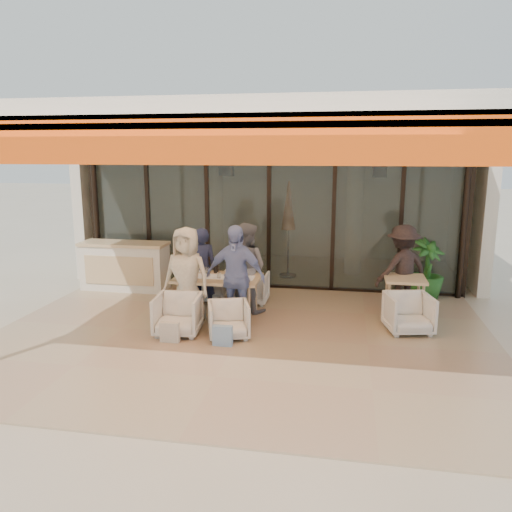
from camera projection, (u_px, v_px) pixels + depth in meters
The scene contains 21 objects.
ground at pixel (240, 337), 7.97m from camera, with size 70.00×70.00×0.00m, color #C6B293.
terrace_floor at pixel (240, 337), 7.97m from camera, with size 8.00×6.00×0.01m, color tan.
terrace_structure at pixel (234, 127), 7.05m from camera, with size 8.00×6.00×3.40m.
glass_storefront at pixel (269, 215), 10.53m from camera, with size 8.08×0.10×3.20m.
interior_block at pixel (283, 179), 12.63m from camera, with size 9.05×3.62×3.52m.
host_counter at pixel (125, 266), 10.59m from camera, with size 1.85×0.65×1.04m.
dining_table at pixel (217, 280), 8.82m from camera, with size 1.50×0.90×0.93m.
chair_far_left at pixel (209, 283), 9.87m from camera, with size 0.69×0.65×0.71m, color silver.
chair_far_right at pixel (251, 286), 9.73m from camera, with size 0.65×0.61×0.67m, color silver.
chair_near_left at pixel (178, 313), 8.04m from camera, with size 0.71×0.66×0.73m, color silver.
chair_near_right at pixel (229, 318), 7.90m from camera, with size 0.63×0.59×0.64m, color silver.
diner_navy at pixel (202, 269), 9.30m from camera, with size 0.56×0.37×1.55m, color #1B213D.
diner_grey at pixel (246, 267), 9.14m from camera, with size 0.80×0.63×1.66m, color slate.
diner_cream at pixel (187, 276), 8.42m from camera, with size 0.83×0.54×1.69m, color beige.
diner_periwinkle at pixel (235, 277), 8.27m from camera, with size 1.03×0.43×1.75m, color #7D92D1.
tote_bag_cream at pixel (170, 333), 7.69m from camera, with size 0.30×0.10×0.34m, color silver.
tote_bag_blue at pixel (223, 336), 7.54m from camera, with size 0.30×0.10×0.34m, color #99BFD8.
side_table at pixel (405, 283), 8.78m from camera, with size 0.70×0.70×0.74m.
side_chair at pixel (409, 312), 8.12m from camera, with size 0.70×0.65×0.72m, color silver.
standing_woman at pixel (402, 269), 9.11m from camera, with size 1.05×0.60×1.63m, color black.
potted_palm at pixel (426, 270), 9.86m from camera, with size 0.69×0.69×1.23m, color #1E5919.
Camera 1 is at (1.60, -7.36, 2.92)m, focal length 35.00 mm.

